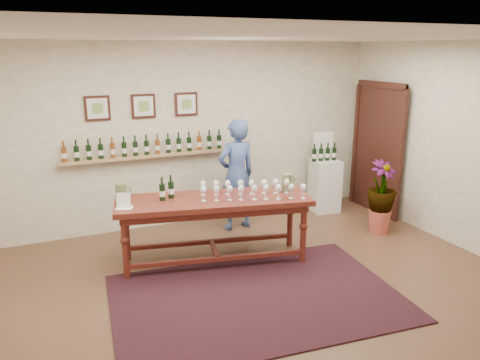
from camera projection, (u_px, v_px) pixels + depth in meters
name	position (u px, v px, depth m)	size (l,w,h in m)	color
ground	(268.00, 288.00, 5.44)	(6.00, 6.00, 0.00)	brown
room_shell	(333.00, 149.00, 7.59)	(6.00, 6.00, 6.00)	#F1EACC
rug	(257.00, 298.00, 5.21)	(3.15, 2.10, 0.02)	#45160C
tasting_table	(214.00, 208.00, 5.94)	(2.55, 1.27, 0.87)	#4D1613
table_glasses	(247.00, 189.00, 5.92)	(1.44, 0.33, 0.20)	white
table_bottles	(167.00, 188.00, 5.82)	(0.26, 0.15, 0.28)	black
pitcher_left	(121.00, 193.00, 5.70)	(0.16, 0.16, 0.24)	#5F6B42
pitcher_right	(287.00, 183.00, 6.14)	(0.15, 0.15, 0.24)	#5F6B42
menu_card	(124.00, 200.00, 5.52)	(0.20, 0.14, 0.18)	silver
display_pedestal	(325.00, 186.00, 7.95)	(0.44, 0.44, 0.88)	silver
pedestal_bottles	(324.00, 152.00, 7.78)	(0.31, 0.08, 0.31)	black
info_sign	(323.00, 145.00, 7.89)	(0.35, 0.02, 0.49)	silver
potted_plant	(381.00, 197.00, 6.95)	(0.57, 0.57, 0.96)	#B84D3D
person	(236.00, 175.00, 7.04)	(0.62, 0.41, 1.70)	#3B548D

